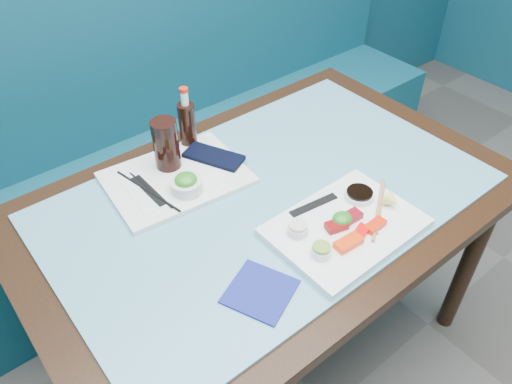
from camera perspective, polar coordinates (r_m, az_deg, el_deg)
booth_bench at (r=2.22m, az=-12.71°, el=3.44°), size 3.00×0.56×1.17m
dining_table at (r=1.48m, az=1.48°, el=-2.97°), size 1.40×0.90×0.75m
glass_top at (r=1.42m, az=1.54°, el=-0.44°), size 1.22×0.76×0.01m
sashimi_plate at (r=1.33m, az=10.16°, el=-3.95°), size 0.39×0.28×0.02m
salmon_left at (r=1.27m, az=10.51°, el=-5.72°), size 0.08×0.04×0.02m
salmon_mid at (r=1.30m, az=11.85°, el=-4.60°), size 0.07×0.05×0.01m
salmon_right at (r=1.33m, az=13.45°, el=-3.72°), size 0.06×0.03×0.02m
tuna_left at (r=1.30m, az=9.20°, el=-3.83°), size 0.06×0.05×0.02m
tuna_right at (r=1.33m, az=10.84°, el=-2.77°), size 0.06×0.04×0.02m
seaweed_garnish at (r=1.32m, az=9.83°, el=-3.04°), size 0.06×0.06×0.03m
ramekin_wasabi at (r=1.23m, az=7.46°, el=-6.77°), size 0.06×0.06×0.02m
wasabi_fill at (r=1.22m, az=7.52°, el=-6.29°), size 0.05×0.05×0.01m
ramekin_ginger at (r=1.28m, az=4.79°, el=-4.36°), size 0.07×0.07×0.02m
ginger_fill at (r=1.27m, az=4.83°, el=-3.86°), size 0.05×0.05×0.01m
soy_dish at (r=1.40m, az=11.71°, el=-0.37°), size 0.10×0.10×0.02m
soy_fill at (r=1.40m, az=11.77°, el=-0.02°), size 0.07×0.07×0.01m
lemon_wedge at (r=1.39m, az=15.32°, el=-0.96°), size 0.05×0.04×0.04m
chopstick_sleeve at (r=1.36m, az=6.61°, el=-1.47°), size 0.15×0.04×0.00m
wooden_chopstick_a at (r=1.38m, az=13.81°, el=-1.79°), size 0.22×0.15×0.01m
wooden_chopstick_b at (r=1.39m, az=14.07°, el=-1.63°), size 0.18×0.13×0.01m
serving_tray at (r=1.48m, az=-9.10°, el=1.60°), size 0.42×0.33×0.01m
paper_placemat at (r=1.48m, az=-9.13°, el=1.85°), size 0.31×0.23×0.00m
seaweed_bowl at (r=1.41m, az=-7.95°, el=0.73°), size 0.11×0.11×0.04m
seaweed_salad at (r=1.40m, az=-8.03°, el=1.41°), size 0.07×0.07×0.03m
cola_glass at (r=1.47m, az=-10.24°, el=5.37°), size 0.09×0.09×0.16m
navy_pouch at (r=1.53m, az=-4.86°, el=4.05°), size 0.15×0.20×0.01m
fork at (r=1.60m, az=-7.21°, el=5.68°), size 0.03×0.09×0.01m
black_chopstick_a at (r=1.44m, az=-12.27°, el=0.15°), size 0.06×0.26×0.01m
black_chopstick_b at (r=1.44m, az=-11.99°, el=0.25°), size 0.02×0.21×0.01m
tray_sleeve at (r=1.44m, az=-12.12°, el=0.17°), size 0.03×0.16×0.00m
cola_bottle_body at (r=1.58m, az=-7.84°, el=7.51°), size 0.06×0.06×0.15m
cola_bottle_neck at (r=1.52m, az=-8.17°, el=10.58°), size 0.03×0.03×0.04m
cola_bottle_cap at (r=1.51m, az=-8.27°, el=11.49°), size 0.03×0.03×0.01m
blue_napkin at (r=1.18m, az=0.47°, el=-11.29°), size 0.19×0.19×0.01m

